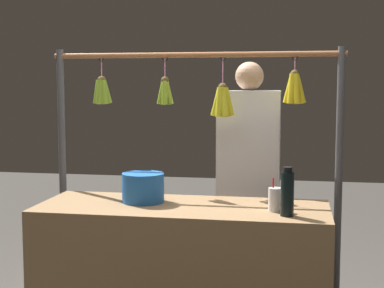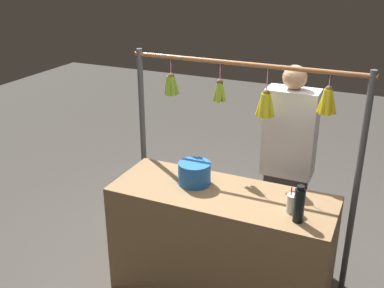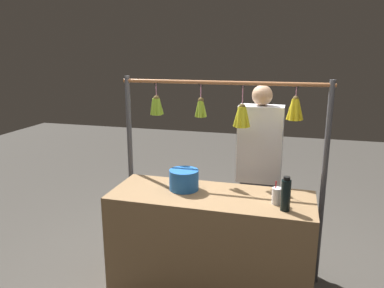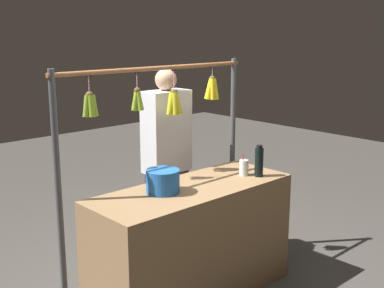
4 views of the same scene
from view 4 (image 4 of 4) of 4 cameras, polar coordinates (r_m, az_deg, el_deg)
name	(u,v)px [view 4 (image 4 of 4)]	position (r m, az deg, el deg)	size (l,w,h in m)	color
market_counter	(192,243)	(3.72, 0.03, -11.12)	(1.55, 0.58, 0.85)	olive
display_rack	(159,131)	(3.77, -3.71, 1.44)	(1.73, 0.13, 1.70)	#4C4C51
water_bottle	(259,162)	(3.83, 7.61, -1.98)	(0.07, 0.07, 0.24)	black
blue_bucket	(163,181)	(3.44, -3.33, -4.23)	(0.23, 0.23, 0.16)	blue
drink_cup	(244,168)	(3.86, 5.90, -2.67)	(0.07, 0.07, 0.17)	silver
vendor_person	(167,167)	(4.23, -2.87, -2.66)	(0.39, 0.21, 1.63)	#2D2D38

